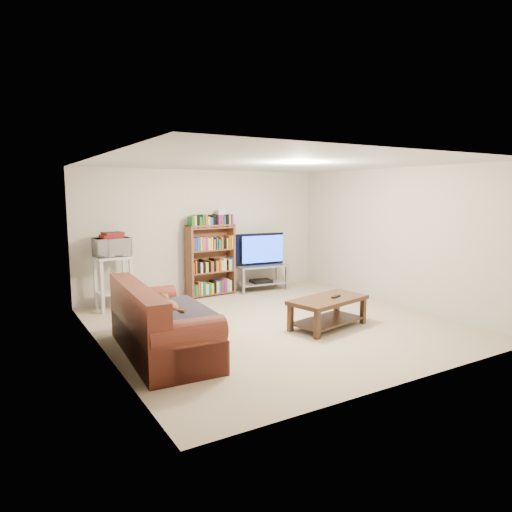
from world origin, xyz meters
TOP-DOWN VIEW (x-y plane):
  - floor at (0.00, 0.00)m, footprint 5.00×5.00m
  - ceiling at (0.00, 0.00)m, footprint 5.00×5.00m
  - wall_back at (0.00, 2.50)m, footprint 5.00×0.00m
  - wall_front at (0.00, -2.50)m, footprint 5.00×0.00m
  - wall_left at (-2.50, 0.00)m, footprint 0.00×5.00m
  - wall_right at (2.50, 0.00)m, footprint 0.00×5.00m
  - sofa at (-1.96, -0.34)m, footprint 1.00×2.09m
  - blanket at (-1.78, -0.49)m, footprint 0.82×1.04m
  - cat at (-1.77, -0.30)m, footprint 0.25×0.57m
  - coffee_table at (0.58, -0.53)m, footprint 1.32×0.86m
  - remote at (0.70, -0.56)m, footprint 0.21×0.12m
  - tv_stand at (1.07, 2.16)m, footprint 1.07×0.55m
  - television at (1.07, 2.16)m, footprint 1.12×0.24m
  - dvd_player at (1.07, 2.16)m, footprint 0.44×0.32m
  - bookshelf at (-0.00, 2.27)m, footprint 0.96×0.35m
  - shelf_clutter at (0.09, 2.29)m, footprint 0.70×0.25m
  - microwave_stand at (-1.88, 2.12)m, footprint 0.61×0.47m
  - microwave at (-1.88, 2.12)m, footprint 0.60×0.44m
  - game_boxes at (-1.88, 2.12)m, footprint 0.36×0.32m

SIDE VIEW (x-z plane):
  - floor at x=0.00m, z-range 0.00..0.00m
  - dvd_player at x=1.07m, z-range 0.16..0.22m
  - coffee_table at x=0.58m, z-range 0.09..0.53m
  - sofa at x=-1.96m, z-range -0.13..0.75m
  - tv_stand at x=1.07m, z-range 0.09..0.61m
  - remote at x=0.70m, z-range 0.44..0.46m
  - blanket at x=-1.78m, z-range 0.43..0.61m
  - cat at x=-1.77m, z-range 0.50..0.66m
  - microwave_stand at x=-1.88m, z-range 0.13..1.04m
  - bookshelf at x=0.00m, z-range 0.02..1.39m
  - television at x=1.07m, z-range 0.52..1.15m
  - microwave at x=-1.88m, z-range 0.91..1.23m
  - wall_back at x=0.00m, z-range -1.30..3.70m
  - wall_front at x=0.00m, z-range -1.30..3.70m
  - wall_left at x=-2.50m, z-range -1.30..3.70m
  - wall_right at x=2.50m, z-range -1.30..3.70m
  - game_boxes at x=-1.88m, z-range 1.23..1.28m
  - shelf_clutter at x=0.09m, z-range 1.33..1.61m
  - ceiling at x=0.00m, z-range 2.40..2.40m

